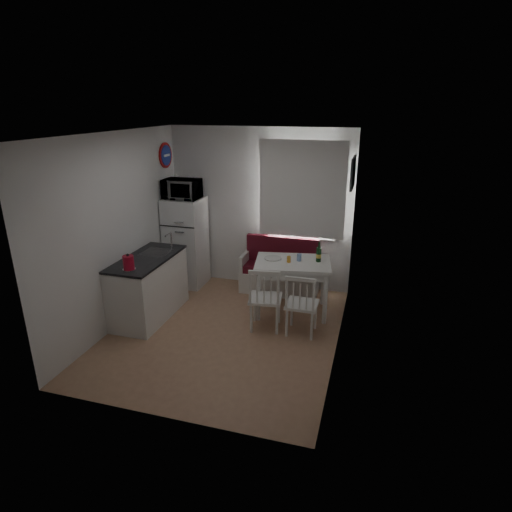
# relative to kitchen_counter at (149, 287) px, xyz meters

# --- Properties ---
(floor) EXTENTS (3.00, 3.50, 0.02)m
(floor) POSITION_rel_kitchen_counter_xyz_m (1.20, -0.16, -0.46)
(floor) COLOR #A97B5A
(floor) RESTS_ON ground
(ceiling) EXTENTS (3.00, 3.50, 0.02)m
(ceiling) POSITION_rel_kitchen_counter_xyz_m (1.20, -0.16, 2.14)
(ceiling) COLOR white
(ceiling) RESTS_ON wall_back
(wall_back) EXTENTS (3.00, 0.02, 2.60)m
(wall_back) POSITION_rel_kitchen_counter_xyz_m (1.20, 1.59, 0.84)
(wall_back) COLOR white
(wall_back) RESTS_ON floor
(wall_front) EXTENTS (3.00, 0.02, 2.60)m
(wall_front) POSITION_rel_kitchen_counter_xyz_m (1.20, -1.91, 0.84)
(wall_front) COLOR white
(wall_front) RESTS_ON floor
(wall_left) EXTENTS (0.02, 3.50, 2.60)m
(wall_left) POSITION_rel_kitchen_counter_xyz_m (-0.30, -0.16, 0.84)
(wall_left) COLOR white
(wall_left) RESTS_ON floor
(wall_right) EXTENTS (0.02, 3.50, 2.60)m
(wall_right) POSITION_rel_kitchen_counter_xyz_m (2.70, -0.16, 0.84)
(wall_right) COLOR white
(wall_right) RESTS_ON floor
(window) EXTENTS (1.22, 0.06, 1.47)m
(window) POSITION_rel_kitchen_counter_xyz_m (1.90, 1.56, 1.17)
(window) COLOR white
(window) RESTS_ON wall_back
(curtain) EXTENTS (1.35, 0.02, 1.50)m
(curtain) POSITION_rel_kitchen_counter_xyz_m (1.90, 1.49, 1.22)
(curtain) COLOR white
(curtain) RESTS_ON wall_back
(kitchen_counter) EXTENTS (0.62, 1.32, 1.16)m
(kitchen_counter) POSITION_rel_kitchen_counter_xyz_m (0.00, 0.00, 0.00)
(kitchen_counter) COLOR white
(kitchen_counter) RESTS_ON floor
(wall_sign) EXTENTS (0.03, 0.40, 0.40)m
(wall_sign) POSITION_rel_kitchen_counter_xyz_m (-0.27, 1.29, 1.69)
(wall_sign) COLOR navy
(wall_sign) RESTS_ON wall_left
(picture_frame) EXTENTS (0.04, 0.52, 0.42)m
(picture_frame) POSITION_rel_kitchen_counter_xyz_m (2.67, 0.94, 1.59)
(picture_frame) COLOR black
(picture_frame) RESTS_ON wall_right
(bench) EXTENTS (1.25, 0.48, 0.89)m
(bench) POSITION_rel_kitchen_counter_xyz_m (1.61, 1.35, -0.16)
(bench) COLOR white
(bench) RESTS_ON floor
(dining_table) EXTENTS (1.18, 0.92, 0.80)m
(dining_table) POSITION_rel_kitchen_counter_xyz_m (1.95, 0.68, 0.25)
(dining_table) COLOR white
(dining_table) RESTS_ON floor
(chair_left) EXTENTS (0.48, 0.47, 0.49)m
(chair_left) POSITION_rel_kitchen_counter_xyz_m (1.70, 0.02, 0.11)
(chair_left) COLOR white
(chair_left) RESTS_ON floor
(chair_right) EXTENTS (0.41, 0.39, 0.47)m
(chair_right) POSITION_rel_kitchen_counter_xyz_m (2.20, 0.02, 0.08)
(chair_right) COLOR white
(chair_right) RESTS_ON floor
(fridge) EXTENTS (0.60, 0.60, 1.49)m
(fridge) POSITION_rel_kitchen_counter_xyz_m (0.02, 1.24, 0.29)
(fridge) COLOR white
(fridge) RESTS_ON floor
(microwave) EXTENTS (0.56, 0.38, 0.31)m
(microwave) POSITION_rel_kitchen_counter_xyz_m (0.02, 1.19, 1.19)
(microwave) COLOR white
(microwave) RESTS_ON fridge
(kettle) EXTENTS (0.17, 0.17, 0.22)m
(kettle) POSITION_rel_kitchen_counter_xyz_m (0.05, -0.51, 0.56)
(kettle) COLOR #A90D24
(kettle) RESTS_ON kitchen_counter
(wine_bottle) EXTENTS (0.07, 0.07, 0.29)m
(wine_bottle) POSITION_rel_kitchen_counter_xyz_m (2.30, 0.78, 0.49)
(wine_bottle) COLOR #133E1A
(wine_bottle) RESTS_ON dining_table
(drinking_glass_orange) EXTENTS (0.05, 0.05, 0.09)m
(drinking_glass_orange) POSITION_rel_kitchen_counter_xyz_m (1.90, 0.63, 0.39)
(drinking_glass_orange) COLOR orange
(drinking_glass_orange) RESTS_ON dining_table
(drinking_glass_blue) EXTENTS (0.06, 0.06, 0.10)m
(drinking_glass_blue) POSITION_rel_kitchen_counter_xyz_m (2.03, 0.73, 0.39)
(drinking_glass_blue) COLOR #7C9DD3
(drinking_glass_blue) RESTS_ON dining_table
(plate) EXTENTS (0.25, 0.25, 0.02)m
(plate) POSITION_rel_kitchen_counter_xyz_m (1.65, 0.70, 0.35)
(plate) COLOR white
(plate) RESTS_ON dining_table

